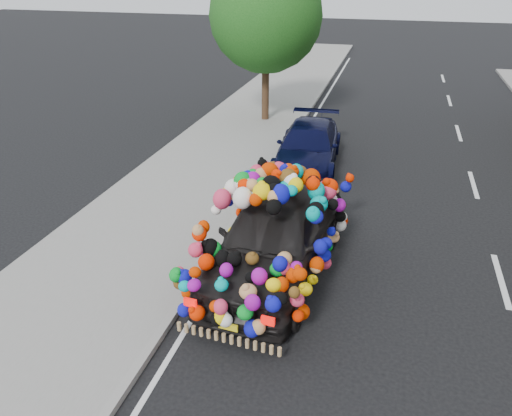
% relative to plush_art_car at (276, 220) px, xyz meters
% --- Properties ---
extents(ground, '(100.00, 100.00, 0.00)m').
position_rel_plush_art_car_xyz_m(ground, '(0.91, 0.88, -1.21)').
color(ground, black).
rests_on(ground, ground).
extents(sidewalk, '(4.00, 60.00, 0.12)m').
position_rel_plush_art_car_xyz_m(sidewalk, '(-3.39, 0.88, -1.15)').
color(sidewalk, gray).
rests_on(sidewalk, ground).
extents(kerb, '(0.15, 60.00, 0.13)m').
position_rel_plush_art_car_xyz_m(kerb, '(-1.44, 0.88, -1.14)').
color(kerb, gray).
rests_on(kerb, ground).
extents(lane_markings, '(6.00, 50.00, 0.01)m').
position_rel_plush_art_car_xyz_m(lane_markings, '(4.51, 0.88, -1.20)').
color(lane_markings, silver).
rests_on(lane_markings, ground).
extents(tree_near_sidewalk, '(4.20, 4.20, 6.13)m').
position_rel_plush_art_car_xyz_m(tree_near_sidewalk, '(-2.89, 10.38, 2.82)').
color(tree_near_sidewalk, '#332114').
rests_on(tree_near_sidewalk, ground).
extents(plush_art_car, '(2.76, 5.32, 2.33)m').
position_rel_plush_art_car_xyz_m(plush_art_car, '(0.00, 0.00, 0.00)').
color(plush_art_car, black).
rests_on(plush_art_car, ground).
extents(navy_sedan, '(2.09, 4.62, 1.31)m').
position_rel_plush_art_car_xyz_m(navy_sedan, '(-0.39, 6.03, -0.55)').
color(navy_sedan, black).
rests_on(navy_sedan, ground).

